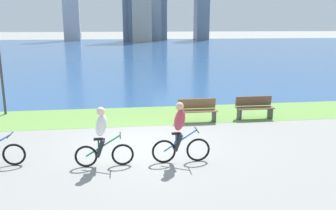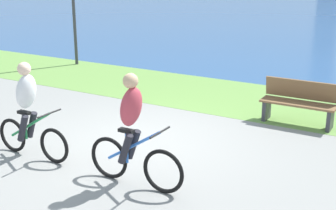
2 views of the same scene
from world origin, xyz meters
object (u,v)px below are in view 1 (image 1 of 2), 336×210
cyclist_lead (180,133)px  cyclist_trailing (102,137)px  bench_far_along_path (198,110)px  bench_near_path (255,108)px

cyclist_lead → cyclist_trailing: 2.09m
cyclist_lead → bench_far_along_path: size_ratio=1.14×
cyclist_lead → bench_near_path: cyclist_lead is taller
cyclist_trailing → cyclist_lead: bearing=0.1°
cyclist_lead → bench_near_path: size_ratio=1.14×
bench_near_path → bench_far_along_path: bearing=-176.3°
cyclist_trailing → bench_near_path: bearing=35.2°
bench_far_along_path → cyclist_lead: bearing=-109.1°
cyclist_trailing → bench_near_path: (5.85, 4.13, -0.38)m
bench_near_path → cyclist_lead: bearing=-132.3°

